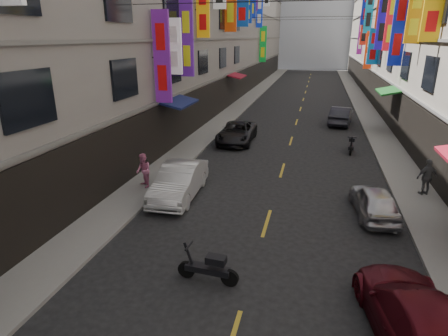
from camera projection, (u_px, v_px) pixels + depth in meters
The scene contains 15 objects.
sidewalk_left at pixel (239, 106), 37.28m from camera, with size 2.00×90.00×0.12m, color slate.
sidewalk_right at pixel (366, 111), 34.56m from camera, with size 2.00×90.00×0.12m, color slate.
building_row_left at pixel (179, 4), 35.51m from camera, with size 10.14×90.00×19.00m.
haze_block at pixel (317, 14), 78.07m from camera, with size 18.00×8.00×22.00m, color silver.
street_awnings at pixel (266, 105), 20.58m from camera, with size 13.99×35.20×0.41m.
lane_markings at pixel (299, 115), 33.19m from camera, with size 0.12×80.20×0.01m.
scooter_crossing at pixel (209, 268), 10.48m from camera, with size 1.80×0.50×1.14m.
scooter_far_right at pixel (351, 145), 22.39m from camera, with size 0.52×1.80×1.14m.
car_left_mid at pixel (179, 181), 16.03m from camera, with size 1.53×4.38×1.44m, color silver.
car_left_far at pixel (237, 133), 24.45m from camera, with size 2.14×4.64×1.29m, color black.
car_right_near at pixel (418, 320), 8.24m from camera, with size 1.89×4.64×1.35m, color #500D16.
car_right_mid at pixel (374, 201), 14.36m from camera, with size 1.41×3.50×1.19m, color #BAB9BF.
car_right_far at pixel (341, 116), 29.45m from camera, with size 1.48×4.25×1.40m, color #282830.
pedestrian_lfar at pixel (143, 171), 16.75m from camera, with size 0.76×0.52×1.56m, color pink.
pedestrian_rfar at pixel (427, 177), 15.94m from camera, with size 0.94×0.53×1.60m, color #5E5D60.
Camera 1 is at (1.45, 5.49, 6.57)m, focal length 30.00 mm.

